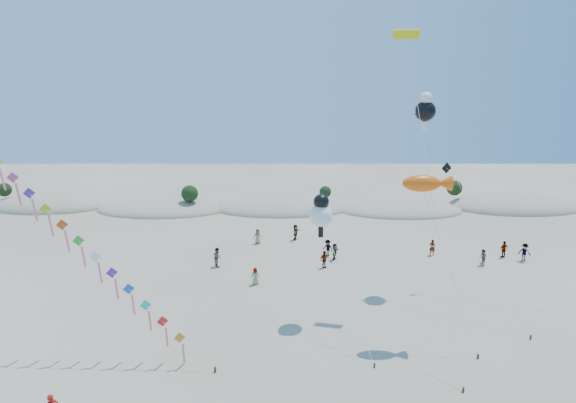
% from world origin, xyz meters
% --- Properties ---
extents(dune_ridge, '(145.30, 11.49, 5.57)m').
position_xyz_m(dune_ridge, '(1.06, 45.14, 0.11)').
color(dune_ridge, gray).
rests_on(dune_ridge, ground).
extents(fish_kite, '(4.69, 3.99, 11.19)m').
position_xyz_m(fish_kite, '(9.93, 12.34, 10.61)').
color(fish_kite, '#3F2D1E').
rests_on(fish_kite, ground).
extents(cartoon_kite_low, '(3.84, 7.63, 9.34)m').
position_xyz_m(cartoon_kite_low, '(3.27, 14.75, 7.99)').
color(cartoon_kite_low, '#3F2D1E').
rests_on(cartoon_kite_low, ground).
extents(cartoon_kite_high, '(6.51, 10.82, 16.17)m').
position_xyz_m(cartoon_kite_high, '(12.00, 21.24, 14.82)').
color(cartoon_kite_high, '#3F2D1E').
rests_on(cartoon_kite_high, ground).
extents(parafoil_kite, '(2.33, 13.73, 20.67)m').
position_xyz_m(parafoil_kite, '(9.59, 18.46, 19.67)').
color(parafoil_kite, '#3F2D1E').
rests_on(parafoil_kite, ground).
extents(dark_kite, '(10.09, 6.86, 10.53)m').
position_xyz_m(dark_kite, '(16.80, 19.01, 7.12)').
color(dark_kite, '#3F2D1E').
rests_on(dark_kite, ground).
extents(beachgoers, '(30.68, 12.92, 1.84)m').
position_xyz_m(beachgoers, '(7.61, 26.61, 0.84)').
color(beachgoers, slate).
rests_on(beachgoers, ground).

